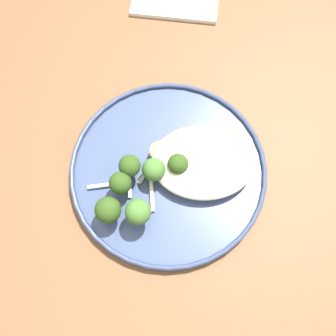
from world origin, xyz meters
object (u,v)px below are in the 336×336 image
at_px(seared_scallop_right_edge, 220,160).
at_px(broccoli_floret_near_rim, 130,166).
at_px(seared_scallop_on_noodles, 230,135).
at_px(broccoli_floret_beside_noodles, 120,184).
at_px(dinner_plate, 168,171).
at_px(broccoli_floret_left_leaning, 138,212).
at_px(seared_scallop_left_edge, 160,152).
at_px(broccoli_floret_right_tilted, 178,165).
at_px(broccoli_floret_small_sprig, 154,170).
at_px(broccoli_floret_split_head, 108,210).
at_px(seared_scallop_tilted_round, 199,165).

relative_size(seared_scallop_right_edge, broccoli_floret_near_rim, 0.53).
bearing_deg(seared_scallop_on_noodles, broccoli_floret_beside_noodles, -152.80).
bearing_deg(broccoli_floret_beside_noodles, seared_scallop_right_edge, 16.61).
xyz_separation_m(dinner_plate, broccoli_floret_near_rim, (-0.05, -0.01, 0.04)).
bearing_deg(broccoli_floret_left_leaning, dinner_plate, 60.93).
distance_m(dinner_plate, seared_scallop_left_edge, 0.03).
height_order(seared_scallop_right_edge, seared_scallop_left_edge, seared_scallop_left_edge).
height_order(broccoli_floret_right_tilted, broccoli_floret_near_rim, broccoli_floret_near_rim).
xyz_separation_m(seared_scallop_right_edge, broccoli_floret_small_sprig, (-0.10, -0.02, 0.02)).
bearing_deg(seared_scallop_on_noodles, dinner_plate, -150.99).
bearing_deg(broccoli_floret_beside_noodles, broccoli_floret_small_sprig, 25.25).
distance_m(seared_scallop_right_edge, broccoli_floret_split_head, 0.18).
distance_m(broccoli_floret_near_rim, broccoli_floret_split_head, 0.07).
distance_m(seared_scallop_right_edge, broccoli_floret_near_rim, 0.13).
distance_m(seared_scallop_on_noodles, broccoli_floret_left_leaning, 0.18).
height_order(dinner_plate, broccoli_floret_split_head, broccoli_floret_split_head).
relative_size(seared_scallop_on_noodles, broccoli_floret_right_tilted, 0.67).
bearing_deg(broccoli_floret_beside_noodles, seared_scallop_left_edge, 44.74).
xyz_separation_m(dinner_plate, seared_scallop_tilted_round, (0.05, 0.00, 0.01)).
height_order(seared_scallop_left_edge, broccoli_floret_right_tilted, broccoli_floret_right_tilted).
xyz_separation_m(seared_scallop_tilted_round, broccoli_floret_beside_noodles, (-0.11, -0.03, 0.02)).
bearing_deg(broccoli_floret_right_tilted, dinner_plate, 173.55).
relative_size(seared_scallop_on_noodles, broccoli_floret_left_leaning, 0.54).
distance_m(dinner_plate, seared_scallop_right_edge, 0.08).
distance_m(seared_scallop_right_edge, broccoli_floret_beside_noodles, 0.15).
bearing_deg(broccoli_floret_right_tilted, seared_scallop_on_noodles, 33.83).
height_order(broccoli_floret_small_sprig, broccoli_floret_near_rim, broccoli_floret_near_rim).
distance_m(seared_scallop_on_noodles, broccoli_floret_split_head, 0.21).
xyz_separation_m(dinner_plate, seared_scallop_right_edge, (0.08, 0.01, 0.01)).
bearing_deg(broccoli_floret_split_head, seared_scallop_tilted_round, 30.07).
height_order(dinner_plate, seared_scallop_left_edge, seared_scallop_left_edge).
height_order(broccoli_floret_near_rim, broccoli_floret_split_head, same).
bearing_deg(seared_scallop_tilted_round, broccoli_floret_split_head, -149.93).
bearing_deg(broccoli_floret_right_tilted, broccoli_floret_near_rim, -176.14).
relative_size(seared_scallop_on_noodles, broccoli_floret_split_head, 0.59).
bearing_deg(seared_scallop_on_noodles, broccoli_floret_small_sprig, -152.04).
xyz_separation_m(seared_scallop_right_edge, seared_scallop_left_edge, (-0.09, 0.01, 0.00)).
relative_size(dinner_plate, broccoli_floret_small_sprig, 6.52).
bearing_deg(dinner_plate, seared_scallop_right_edge, 9.11).
distance_m(seared_scallop_tilted_round, broccoli_floret_near_rim, 0.10).
bearing_deg(broccoli_floret_beside_noodles, broccoli_floret_left_leaning, -58.43).
bearing_deg(seared_scallop_left_edge, seared_scallop_tilted_round, -18.41).
relative_size(broccoli_floret_beside_noodles, broccoli_floret_near_rim, 0.94).
bearing_deg(seared_scallop_left_edge, broccoli_floret_left_leaning, -106.54).
relative_size(broccoli_floret_beside_noodles, broccoli_floret_right_tilted, 1.06).
distance_m(broccoli_floret_small_sprig, broccoli_floret_near_rim, 0.03).
xyz_separation_m(seared_scallop_right_edge, broccoli_floret_left_leaning, (-0.12, -0.08, 0.03)).
relative_size(seared_scallop_left_edge, seared_scallop_tilted_round, 0.85).
xyz_separation_m(dinner_plate, seared_scallop_on_noodles, (0.09, 0.05, 0.01)).
bearing_deg(dinner_plate, broccoli_floret_beside_noodles, -155.46).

